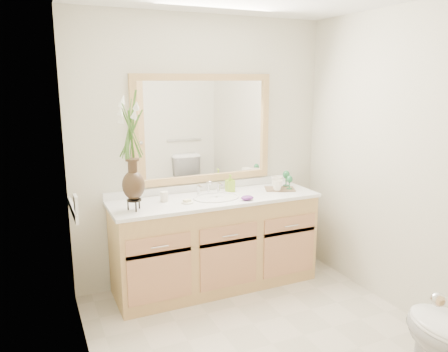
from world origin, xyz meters
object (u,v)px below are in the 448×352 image
tumbler (164,197)px  flower_vase (131,137)px  soap_bottle (230,184)px  tray (280,189)px

tumbler → flower_vase: bearing=-153.1°
flower_vase → soap_bottle: size_ratio=5.85×
flower_vase → tray: 1.51m
soap_bottle → tray: (0.46, -0.13, -0.07)m
tumbler → tray: bearing=-2.8°
tumbler → tray: (1.11, -0.05, -0.04)m
flower_vase → tumbler: (0.29, 0.15, -0.54)m
tumbler → tray: 1.11m
flower_vase → soap_bottle: flower_vase is taller
tumbler → soap_bottle: size_ratio=0.59×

